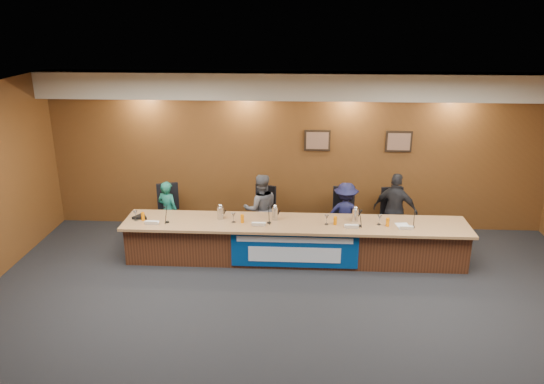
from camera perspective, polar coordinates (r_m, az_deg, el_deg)
The scene contains 40 objects.
floor at distance 7.68m, azimuth 2.13°, elevation -15.25°, with size 10.00×10.00×0.00m, color black.
ceiling at distance 6.43m, azimuth 2.48°, elevation 8.96°, with size 10.00×8.00×0.04m, color silver.
wall_back at distance 10.69m, azimuth 2.71°, elevation 4.33°, with size 10.00×0.04×3.20m, color #5B3417.
soffit at distance 10.17m, azimuth 2.81°, elevation 11.33°, with size 10.00×0.50×0.50m, color beige.
dais_body at distance 9.60m, azimuth 2.47°, elevation -5.38°, with size 6.00×0.80×0.70m, color #4B2513.
dais_top at distance 9.40m, azimuth 2.50°, elevation -3.42°, with size 6.10×0.95×0.05m, color #996C42.
banner at distance 9.21m, azimuth 2.43°, elevation -6.28°, with size 2.20×0.02×0.65m, color navy.
banner_text_upper at distance 9.11m, azimuth 2.45°, elevation -5.18°, with size 2.00×0.01×0.10m, color silver.
banner_text_lower at distance 9.23m, azimuth 2.42°, elevation -6.76°, with size 1.60×0.01×0.28m, color silver.
wall_photo_left at distance 10.60m, azimuth 4.90°, elevation 5.55°, with size 0.52×0.04×0.42m, color black.
wall_photo_right at distance 10.77m, azimuth 13.47°, elevation 5.31°, with size 0.52×0.04×0.42m, color black.
panelist_a at distance 10.48m, azimuth -11.11°, elevation -2.04°, with size 0.44×0.29×1.21m, color #165D4C.
panelist_b at distance 10.16m, azimuth -1.21°, elevation -1.84°, with size 0.67×0.52×1.38m, color #504F54.
panelist_c at distance 10.19m, azimuth 7.89°, elevation -2.37°, with size 0.81×0.46×1.25m, color #131435.
panelist_d at distance 10.28m, azimuth 13.12°, elevation -1.93°, with size 0.85×0.35×1.44m, color black.
office_chair_a at distance 10.62m, azimuth -10.94°, elevation -2.48°, with size 0.48×0.48×0.08m, color black.
office_chair_b at distance 10.33m, azimuth -1.16°, elevation -2.74°, with size 0.48×0.48×0.08m, color black.
office_chair_c at distance 10.34m, azimuth 7.81°, elevation -2.91°, with size 0.48×0.48×0.08m, color black.
office_chair_d at distance 10.46m, azimuth 12.93°, elevation -2.97°, with size 0.48×0.48×0.08m, color black.
nameplate_a at distance 9.49m, azimuth -12.86°, elevation -3.23°, with size 0.24×0.06×0.09m, color white.
microphone_a at distance 9.56m, azimuth -11.21°, elevation -3.19°, with size 0.07×0.07×0.02m, color black.
juice_glass_a at distance 9.72m, azimuth -13.71°, elevation -2.57°, with size 0.06×0.06×0.15m, color orange.
water_glass_a at distance 9.74m, azimuth -14.47°, elevation -2.49°, with size 0.08×0.08×0.18m, color silver.
nameplate_b at distance 9.20m, azimuth -1.47°, elevation -3.48°, with size 0.24×0.06×0.09m, color white.
microphone_b at distance 9.35m, azimuth -0.32°, elevation -3.32°, with size 0.07×0.07×0.02m, color black.
juice_glass_b at distance 9.36m, azimuth -3.22°, elevation -2.88°, with size 0.06×0.06×0.15m, color orange.
water_glass_b at distance 9.38m, azimuth -4.17°, elevation -2.77°, with size 0.08×0.08×0.18m, color silver.
nameplate_c at distance 9.20m, azimuth 8.59°, elevation -3.68°, with size 0.24×0.06×0.09m, color white.
microphone_c at distance 9.34m, azimuth 9.42°, elevation -3.61°, with size 0.07×0.07×0.02m, color black.
juice_glass_c at distance 9.33m, azimuth 6.81°, elevation -3.07°, with size 0.06×0.06×0.15m, color orange.
water_glass_c at distance 9.31m, azimuth 5.90°, elevation -2.99°, with size 0.08×0.08×0.18m, color silver.
nameplate_d at distance 9.34m, azimuth 14.28°, elevation -3.73°, with size 0.24×0.06×0.09m, color white.
microphone_d at distance 9.49m, azimuth 14.90°, elevation -3.65°, with size 0.07×0.07×0.02m, color black.
juice_glass_d at distance 9.42m, azimuth 12.33°, elevation -3.19°, with size 0.06×0.06×0.15m, color orange.
water_glass_d at distance 9.44m, azimuth 11.48°, elevation -2.96°, with size 0.08×0.08×0.18m, color silver.
carafe_left at distance 9.54m, azimuth -5.56°, elevation -2.28°, with size 0.12×0.12×0.22m, color silver.
carafe_mid at distance 9.45m, azimuth 0.33°, elevation -2.34°, with size 0.11×0.11×0.24m, color silver.
carafe_right at distance 9.50m, azimuth 8.95°, elevation -2.50°, with size 0.11×0.11×0.23m, color silver.
speakerphone at distance 9.86m, azimuth -13.95°, elevation -2.60°, with size 0.32×0.32×0.05m, color black.
paper_stack at distance 9.50m, azimuth 13.93°, elevation -3.58°, with size 0.22×0.30×0.01m, color white.
Camera 1 is at (0.09, -6.33, 4.34)m, focal length 35.00 mm.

